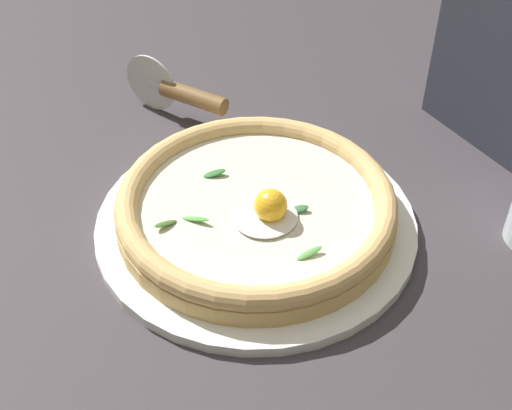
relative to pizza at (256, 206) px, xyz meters
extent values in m
cube|color=#3C363B|center=(-0.01, 0.01, -0.05)|extent=(2.40, 2.40, 0.03)
cylinder|color=white|center=(0.00, 0.00, -0.02)|extent=(0.34, 0.34, 0.01)
cylinder|color=#DAB166|center=(0.00, 0.00, -0.01)|extent=(0.29, 0.29, 0.02)
torus|color=#DEB16D|center=(0.00, 0.00, 0.01)|extent=(0.29, 0.29, 0.02)
cylinder|color=silver|center=(0.00, 0.00, 0.00)|extent=(0.24, 0.24, 0.00)
ellipsoid|color=white|center=(0.01, 0.02, 0.01)|extent=(0.07, 0.06, 0.01)
sphere|color=yellow|center=(0.00, 0.03, 0.02)|extent=(0.03, 0.03, 0.03)
ellipsoid|color=#2B692C|center=(0.00, -0.06, 0.01)|extent=(0.03, 0.02, 0.01)
ellipsoid|color=#416927|center=(0.09, -0.03, 0.01)|extent=(0.03, 0.01, 0.01)
ellipsoid|color=#579D49|center=(0.01, 0.09, 0.01)|extent=(0.03, 0.01, 0.01)
ellipsoid|color=green|center=(0.06, -0.02, 0.01)|extent=(0.02, 0.03, 0.01)
ellipsoid|color=#306735|center=(-0.02, 0.04, 0.01)|extent=(0.02, 0.02, 0.01)
cylinder|color=silver|center=(-0.05, -0.26, 0.01)|extent=(0.03, 0.07, 0.08)
cylinder|color=silver|center=(-0.06, -0.25, 0.01)|extent=(0.01, 0.02, 0.01)
cylinder|color=brown|center=(-0.07, -0.20, 0.01)|extent=(0.05, 0.09, 0.02)
cube|color=silver|center=(-0.38, 0.00, -0.03)|extent=(0.09, 0.14, 0.00)
camera|label=1|loc=(0.36, 0.40, 0.47)|focal=48.99mm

